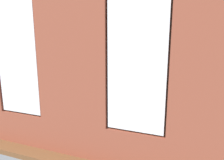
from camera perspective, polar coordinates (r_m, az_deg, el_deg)
The scene contains 20 objects.
ground_plane at distance 6.40m, azimuth 2.44°, elevation -7.73°, with size 7.30×5.97×0.10m, color brown.
brick_wall_with_windows at distance 3.69m, azimuth -10.44°, elevation 1.98°, with size 6.70×0.30×3.07m.
white_wall_right at distance 7.60m, azimuth -22.44°, elevation 6.83°, with size 0.10×4.97×3.07m, color white.
couch_by_window at distance 4.75m, azimuth -9.73°, elevation -10.37°, with size 2.10×0.87×0.80m.
couch_left at distance 6.11m, azimuth 27.18°, elevation -6.37°, with size 0.90×2.06×0.80m.
coffee_table at distance 6.31m, azimuth -1.73°, elevation -3.72°, with size 1.32×0.72×0.46m.
cup_ceramic at distance 6.27m, azimuth 1.77°, elevation -2.78°, with size 0.08×0.08×0.10m, color #B23D38.
candle_jar at distance 6.15m, azimuth -1.28°, elevation -3.03°, with size 0.08×0.08×0.11m, color #B7333D.
table_plant_small at distance 6.41m, azimuth -2.78°, elevation -1.88°, with size 0.12×0.12×0.21m.
remote_silver at distance 6.29m, azimuth -1.73°, elevation -3.10°, with size 0.05×0.17×0.02m, color #B2B2B7.
remote_black at distance 6.36m, azimuth -5.40°, elevation -2.99°, with size 0.05×0.17×0.02m, color black.
media_console at distance 7.77m, azimuth -18.93°, elevation -2.10°, with size 1.01×0.42×0.59m, color black.
tv_flatscreen at distance 7.64m, azimuth -19.26°, elevation 2.63°, with size 0.99×0.20×0.71m.
papasan_chair at distance 7.87m, azimuth 2.94°, elevation -0.04°, with size 1.18×1.18×0.72m.
potted_plant_foreground_right at distance 9.03m, azimuth -9.90°, elevation 3.03°, with size 0.69×0.69×1.06m.
potted_plant_mid_room_small at distance 6.54m, azimuth 13.40°, elevation -3.60°, with size 0.32×0.32×0.56m.
potted_plant_between_couches at distance 4.20m, azimuth 8.70°, elevation -10.54°, with size 0.62×0.62×1.39m.
potted_plant_near_tv at distance 6.62m, azimuth -20.92°, elevation -0.61°, with size 0.94×0.88×1.34m.
potted_plant_by_left_couch at distance 7.49m, azimuth 23.07°, elevation -2.68°, with size 0.39×0.39×0.49m.
potted_plant_corner_near_left at distance 7.87m, azimuth 27.14°, elevation 0.49°, with size 1.13×0.92×1.25m.
Camera 1 is at (-1.91, 5.69, 2.16)m, focal length 35.00 mm.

